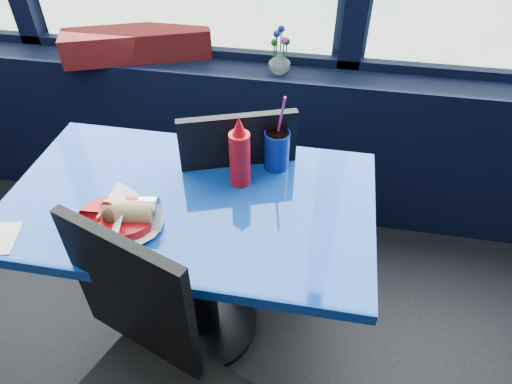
% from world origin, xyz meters
% --- Properties ---
extents(window_sill, '(5.00, 0.26, 0.80)m').
position_xyz_m(window_sill, '(0.00, 2.87, 0.40)').
color(window_sill, black).
rests_on(window_sill, ground).
extents(near_table, '(1.20, 0.70, 0.75)m').
position_xyz_m(near_table, '(0.30, 2.00, 0.57)').
color(near_table, black).
rests_on(near_table, ground).
extents(chair_near_front, '(0.56, 0.56, 0.96)m').
position_xyz_m(chair_near_front, '(0.29, 1.50, 0.55)').
color(chair_near_front, black).
rests_on(chair_near_front, ground).
extents(chair_near_back, '(0.55, 0.55, 0.95)m').
position_xyz_m(chair_near_back, '(0.46, 2.32, 0.55)').
color(chair_near_back, black).
rests_on(chair_near_back, ground).
extents(planter_box, '(0.69, 0.40, 0.13)m').
position_xyz_m(planter_box, '(-0.19, 2.86, 0.87)').
color(planter_box, maroon).
rests_on(planter_box, window_sill).
extents(flower_vase, '(0.11, 0.12, 0.21)m').
position_xyz_m(flower_vase, '(0.48, 2.83, 0.86)').
color(flower_vase, silver).
rests_on(flower_vase, window_sill).
extents(food_basket, '(0.29, 0.29, 0.09)m').
position_xyz_m(food_basket, '(0.13, 1.84, 0.78)').
color(food_basket, red).
rests_on(food_basket, near_table).
extents(ketchup_bottle, '(0.07, 0.07, 0.26)m').
position_xyz_m(ketchup_bottle, '(0.45, 2.11, 0.86)').
color(ketchup_bottle, red).
rests_on(ketchup_bottle, near_table).
extents(soda_cup, '(0.09, 0.09, 0.30)m').
position_xyz_m(soda_cup, '(0.56, 2.22, 0.82)').
color(soda_cup, navy).
rests_on(soda_cup, near_table).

